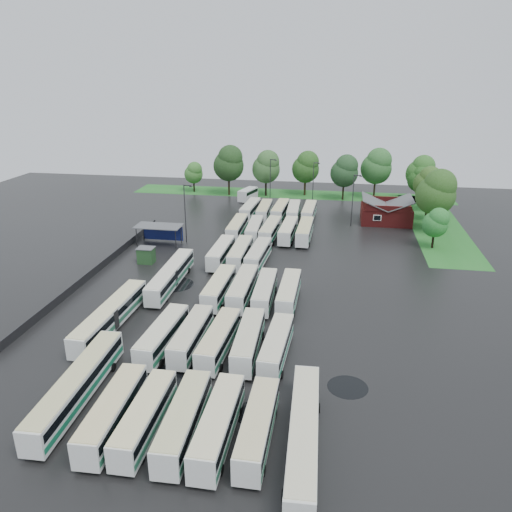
% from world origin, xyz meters
% --- Properties ---
extents(ground, '(160.00, 160.00, 0.00)m').
position_xyz_m(ground, '(0.00, 0.00, 0.00)').
color(ground, black).
rests_on(ground, ground).
extents(brick_building, '(10.07, 8.60, 5.39)m').
position_xyz_m(brick_building, '(24.00, 42.77, 1.87)').
color(brick_building, maroon).
rests_on(brick_building, ground).
extents(wash_shed, '(8.20, 4.20, 3.58)m').
position_xyz_m(wash_shed, '(-17.20, 22.02, 2.99)').
color(wash_shed, '#2D2D30').
rests_on(wash_shed, ground).
extents(utility_hut, '(2.70, 2.20, 2.62)m').
position_xyz_m(utility_hut, '(-16.20, 12.60, 1.32)').
color(utility_hut, '#1E441F').
rests_on(utility_hut, ground).
extents(grass_strip_north, '(80.00, 10.00, 0.01)m').
position_xyz_m(grass_strip_north, '(2.00, 64.80, 0.01)').
color(grass_strip_north, '#216D23').
rests_on(grass_strip_north, ground).
extents(grass_strip_east, '(10.00, 50.00, 0.01)m').
position_xyz_m(grass_strip_east, '(34.00, 42.80, 0.01)').
color(grass_strip_east, '#216D23').
rests_on(grass_strip_east, ground).
extents(west_fence, '(0.10, 50.00, 1.20)m').
position_xyz_m(west_fence, '(-22.20, 8.00, 0.60)').
color(west_fence, '#2D2D30').
rests_on(west_fence, ground).
extents(bus_r0c0, '(2.77, 11.31, 3.13)m').
position_xyz_m(bus_r0c0, '(-4.23, -26.18, 1.72)').
color(bus_r0c0, silver).
rests_on(bus_r0c0, ground).
extents(bus_r0c1, '(2.37, 10.77, 2.99)m').
position_xyz_m(bus_r0c1, '(-1.29, -26.26, 1.65)').
color(bus_r0c1, silver).
rests_on(bus_r0c1, ground).
extents(bus_r0c2, '(2.71, 11.23, 3.11)m').
position_xyz_m(bus_r0c2, '(2.12, -26.17, 1.71)').
color(bus_r0c2, silver).
rests_on(bus_r0c2, ground).
extents(bus_r0c3, '(2.43, 11.20, 3.11)m').
position_xyz_m(bus_r0c3, '(5.14, -26.25, 1.71)').
color(bus_r0c3, silver).
rests_on(bus_r0c3, ground).
extents(bus_r0c4, '(2.34, 10.78, 3.00)m').
position_xyz_m(bus_r0c4, '(8.44, -25.90, 1.65)').
color(bus_r0c4, silver).
rests_on(bus_r0c4, ground).
extents(bus_r1c0, '(2.87, 11.08, 3.06)m').
position_xyz_m(bus_r1c0, '(-4.52, -12.61, 1.68)').
color(bus_r1c0, silver).
rests_on(bus_r1c0, ground).
extents(bus_r1c1, '(2.45, 10.73, 2.98)m').
position_xyz_m(bus_r1c1, '(-1.34, -12.06, 1.64)').
color(bus_r1c1, silver).
rests_on(bus_r1c1, ground).
extents(bus_r1c2, '(2.84, 11.00, 3.03)m').
position_xyz_m(bus_r1c2, '(1.92, -12.49, 1.67)').
color(bus_r1c2, silver).
rests_on(bus_r1c2, ground).
extents(bus_r1c3, '(2.69, 11.10, 3.07)m').
position_xyz_m(bus_r1c3, '(5.17, -12.21, 1.69)').
color(bus_r1c3, silver).
rests_on(bus_r1c3, ground).
extents(bus_r1c4, '(2.73, 10.82, 2.99)m').
position_xyz_m(bus_r1c4, '(8.33, -12.73, 1.64)').
color(bus_r1c4, silver).
rests_on(bus_r1c4, ground).
extents(bus_r2c1, '(2.56, 10.98, 3.04)m').
position_xyz_m(bus_r2c1, '(-1.31, 1.18, 1.67)').
color(bus_r2c1, silver).
rests_on(bus_r2c1, ground).
extents(bus_r2c2, '(2.47, 11.31, 3.15)m').
position_xyz_m(bus_r2c2, '(1.93, 1.39, 1.73)').
color(bus_r2c2, silver).
rests_on(bus_r2c2, ground).
extents(bus_r2c3, '(2.56, 10.86, 3.01)m').
position_xyz_m(bus_r2c3, '(5.02, 0.96, 1.65)').
color(bus_r2c3, silver).
rests_on(bus_r2c3, ground).
extents(bus_r2c4, '(2.42, 10.95, 3.04)m').
position_xyz_m(bus_r2c4, '(8.24, 1.13, 1.67)').
color(bus_r2c4, silver).
rests_on(bus_r2c4, ground).
extents(bus_r3c0, '(2.45, 10.99, 3.05)m').
position_xyz_m(bus_r3c0, '(-4.25, 14.81, 1.68)').
color(bus_r3c0, silver).
rests_on(bus_r3c0, ground).
extents(bus_r3c1, '(2.38, 11.02, 3.06)m').
position_xyz_m(bus_r3c1, '(-1.10, 15.09, 1.69)').
color(bus_r3c1, silver).
rests_on(bus_r3c1, ground).
extents(bus_r3c2, '(2.83, 10.96, 3.02)m').
position_xyz_m(bus_r3c2, '(1.91, 14.82, 1.66)').
color(bus_r3c2, silver).
rests_on(bus_r3c2, ground).
extents(bus_r4c0, '(2.46, 11.04, 3.07)m').
position_xyz_m(bus_r4c0, '(-4.37, 28.67, 1.69)').
color(bus_r4c0, silver).
rests_on(bus_r4c0, ground).
extents(bus_r4c1, '(2.72, 10.76, 2.97)m').
position_xyz_m(bus_r4c1, '(-1.03, 28.46, 1.63)').
color(bus_r4c1, silver).
rests_on(bus_r4c1, ground).
extents(bus_r4c2, '(2.89, 11.16, 3.08)m').
position_xyz_m(bus_r4c2, '(2.02, 28.09, 1.69)').
color(bus_r4c2, silver).
rests_on(bus_r4c2, ground).
extents(bus_r4c3, '(2.71, 10.99, 3.04)m').
position_xyz_m(bus_r4c3, '(5.28, 28.51, 1.67)').
color(bus_r4c3, silver).
rests_on(bus_r4c3, ground).
extents(bus_r4c4, '(2.62, 11.18, 3.10)m').
position_xyz_m(bus_r4c4, '(8.37, 28.42, 1.70)').
color(bus_r4c4, silver).
rests_on(bus_r4c4, ground).
extents(bus_r5c0, '(2.84, 11.06, 3.05)m').
position_xyz_m(bus_r5c0, '(-4.24, 42.21, 1.68)').
color(bus_r5c0, silver).
rests_on(bus_r5c0, ground).
extents(bus_r5c1, '(2.49, 10.76, 2.98)m').
position_xyz_m(bus_r5c1, '(-1.14, 41.73, 1.64)').
color(bus_r5c1, silver).
rests_on(bus_r5c1, ground).
extents(bus_r5c2, '(2.79, 11.07, 3.06)m').
position_xyz_m(bus_r5c2, '(2.17, 42.29, 1.68)').
color(bus_r5c2, silver).
rests_on(bus_r5c2, ground).
extents(bus_r5c3, '(2.66, 11.00, 3.04)m').
position_xyz_m(bus_r5c3, '(5.03, 41.79, 1.67)').
color(bus_r5c3, silver).
rests_on(bus_r5c3, ground).
extents(bus_r5c4, '(2.63, 10.91, 3.02)m').
position_xyz_m(bus_r5c4, '(8.27, 42.17, 1.66)').
color(bus_r5c4, silver).
rests_on(bus_r5c4, ground).
extents(artic_bus_west_a, '(2.81, 16.52, 3.05)m').
position_xyz_m(artic_bus_west_a, '(-9.20, -23.05, 1.69)').
color(artic_bus_west_a, silver).
rests_on(artic_bus_west_a, ground).
extents(artic_bus_west_b, '(2.50, 16.29, 3.02)m').
position_xyz_m(artic_bus_west_b, '(-9.20, 4.21, 1.67)').
color(artic_bus_west_b, silver).
rests_on(artic_bus_west_b, ground).
extents(artic_bus_west_c, '(2.74, 16.50, 3.05)m').
position_xyz_m(artic_bus_west_c, '(-12.29, -9.14, 1.69)').
color(artic_bus_west_c, silver).
rests_on(artic_bus_west_c, ground).
extents(artic_bus_east, '(2.92, 16.37, 3.02)m').
position_xyz_m(artic_bus_east, '(12.27, -26.25, 1.68)').
color(artic_bus_east, silver).
rests_on(artic_bus_east, ground).
extents(minibus, '(4.06, 6.84, 2.81)m').
position_xyz_m(minibus, '(-7.37, 56.39, 1.56)').
color(minibus, white).
rests_on(minibus, ground).
extents(tree_north_0, '(4.72, 4.72, 7.83)m').
position_xyz_m(tree_north_0, '(-22.57, 63.01, 5.03)').
color(tree_north_0, black).
rests_on(tree_north_0, ground).
extents(tree_north_1, '(7.56, 7.56, 12.52)m').
position_xyz_m(tree_north_1, '(-12.89, 61.17, 8.06)').
color(tree_north_1, black).
rests_on(tree_north_1, ground).
extents(tree_north_2, '(6.90, 6.90, 11.43)m').
position_xyz_m(tree_north_2, '(-3.60, 61.76, 7.35)').
color(tree_north_2, black).
rests_on(tree_north_2, ground).
extents(tree_north_3, '(6.74, 6.74, 11.16)m').
position_xyz_m(tree_north_3, '(5.96, 64.01, 7.18)').
color(tree_north_3, '#312313').
rests_on(tree_north_3, ground).
extents(tree_north_4, '(6.63, 6.63, 10.98)m').
position_xyz_m(tree_north_4, '(15.41, 60.93, 7.06)').
color(tree_north_4, black).
rests_on(tree_north_4, ground).
extents(tree_north_5, '(7.42, 7.42, 12.29)m').
position_xyz_m(tree_north_5, '(22.98, 63.86, 7.91)').
color(tree_north_5, '#312319').
rests_on(tree_north_5, ground).
extents(tree_north_6, '(6.67, 6.67, 11.04)m').
position_xyz_m(tree_north_6, '(33.16, 62.73, 7.10)').
color(tree_north_6, '#3A2C1F').
rests_on(tree_north_6, ground).
extents(tree_east_0, '(4.49, 4.47, 7.40)m').
position_xyz_m(tree_east_0, '(31.13, 27.69, 4.76)').
color(tree_east_0, black).
rests_on(tree_east_0, ground).
extents(tree_east_1, '(7.48, 7.48, 12.39)m').
position_xyz_m(tree_east_1, '(32.47, 37.36, 7.97)').
color(tree_east_1, black).
rests_on(tree_east_1, ground).
extents(tree_east_2, '(5.20, 5.20, 8.61)m').
position_xyz_m(tree_east_2, '(32.61, 46.00, 5.54)').
color(tree_east_2, '#2F2117').
rests_on(tree_east_2, ground).
extents(tree_east_3, '(6.05, 6.05, 10.01)m').
position_xyz_m(tree_east_3, '(33.47, 53.75, 6.44)').
color(tree_east_3, '#352418').
rests_on(tree_east_3, ground).
extents(tree_east_4, '(5.45, 5.45, 9.03)m').
position_xyz_m(tree_east_4, '(32.86, 61.19, 5.80)').
color(tree_east_4, black).
rests_on(tree_east_4, ground).
extents(lamp_post_ne, '(1.60, 0.31, 10.38)m').
position_xyz_m(lamp_post_ne, '(17.09, 39.10, 6.03)').
color(lamp_post_ne, '#2D2D30').
rests_on(lamp_post_ne, ground).
extents(lamp_post_nw, '(1.64, 0.32, 10.65)m').
position_xyz_m(lamp_post_nw, '(-12.69, 23.77, 6.18)').
color(lamp_post_nw, '#2D2D30').
rests_on(lamp_post_nw, ground).
extents(lamp_post_back_w, '(1.56, 0.30, 10.14)m').
position_xyz_m(lamp_post_back_w, '(-1.76, 55.99, 5.89)').
color(lamp_post_back_w, '#2D2D30').
rests_on(lamp_post_back_w, ground).
extents(lamp_post_back_e, '(1.48, 0.29, 9.63)m').
position_xyz_m(lamp_post_back_e, '(8.32, 56.24, 5.59)').
color(lamp_post_back_e, '#2D2D30').
rests_on(lamp_post_back_e, ground).
extents(puddle_0, '(4.85, 4.85, 0.01)m').
position_xyz_m(puddle_0, '(-1.46, -17.37, 0.00)').
color(puddle_0, black).
rests_on(puddle_0, ground).
extents(puddle_1, '(3.57, 3.57, 0.01)m').
position_xyz_m(puddle_1, '(7.39, -22.19, 0.00)').
color(puddle_1, black).
rests_on(puddle_1, ground).
extents(puddle_2, '(5.66, 5.66, 0.01)m').
position_xyz_m(puddle_2, '(-8.97, 4.87, 0.00)').
color(puddle_2, black).
rests_on(puddle_2, ground).
extents(puddle_3, '(4.83, 4.83, 0.01)m').
position_xyz_m(puddle_3, '(2.57, -4.73, 0.00)').
color(puddle_3, black).
rests_on(puddle_3, ground).
extents(puddle_4, '(4.07, 4.07, 0.01)m').
position_xyz_m(puddle_4, '(15.98, -16.67, 0.00)').
color(puddle_4, black).
rests_on(puddle_4, ground).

